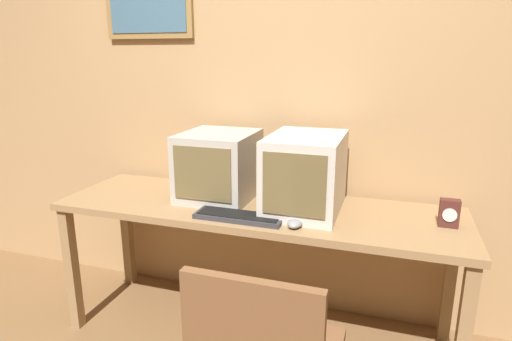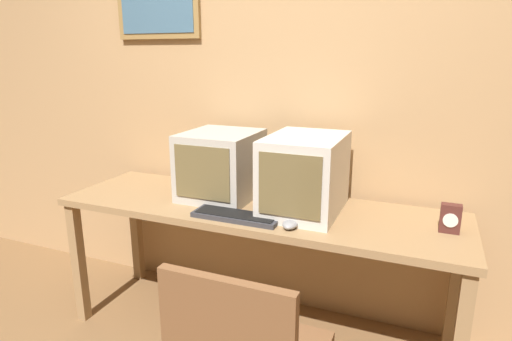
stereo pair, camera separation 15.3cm
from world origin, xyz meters
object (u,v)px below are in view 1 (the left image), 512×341
at_px(keyboard_main, 239,216).
at_px(desk_clock, 449,213).
at_px(mouse_near_keyboard, 295,223).
at_px(monitor_right, 305,173).
at_px(monitor_left, 219,165).

bearing_deg(keyboard_main, desk_clock, 12.60).
distance_m(keyboard_main, mouse_near_keyboard, 0.27).
xyz_separation_m(monitor_right, mouse_near_keyboard, (0.01, -0.24, -0.17)).
bearing_deg(mouse_near_keyboard, monitor_left, 149.79).
bearing_deg(monitor_right, mouse_near_keyboard, -87.96).
bearing_deg(desk_clock, monitor_right, 178.34).
distance_m(monitor_left, mouse_near_keyboard, 0.59).
bearing_deg(keyboard_main, mouse_near_keyboard, -2.49).
relative_size(monitor_left, monitor_right, 0.87).
xyz_separation_m(mouse_near_keyboard, desk_clock, (0.65, 0.22, 0.04)).
height_order(monitor_left, mouse_near_keyboard, monitor_left).
bearing_deg(monitor_left, monitor_right, -5.47).
height_order(monitor_right, mouse_near_keyboard, monitor_right).
relative_size(monitor_left, keyboard_main, 0.99).
bearing_deg(desk_clock, keyboard_main, -167.40).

